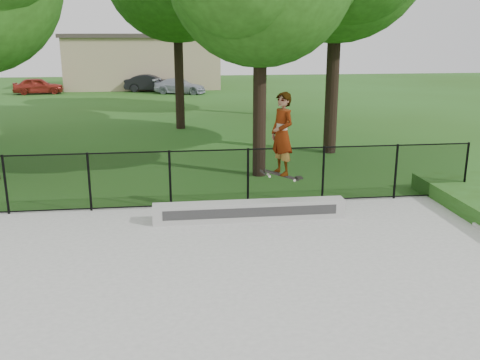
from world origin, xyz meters
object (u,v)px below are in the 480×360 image
at_px(car_a, 38,86).
at_px(skater_airborne, 282,135).
at_px(grind_ledge, 250,211).
at_px(car_b, 151,83).
at_px(car_c, 180,86).

distance_m(car_a, skater_airborne, 31.86).
height_order(grind_ledge, skater_airborne, skater_airborne).
xyz_separation_m(car_b, skater_airborne, (4.04, -29.99, 1.47)).
xyz_separation_m(grind_ledge, car_b, (-3.29, 29.98, 0.36)).
height_order(car_b, car_c, car_b).
bearing_deg(car_c, car_a, 100.48).
bearing_deg(car_b, skater_airborne, -165.00).
bearing_deg(car_b, car_c, -122.06).
xyz_separation_m(grind_ledge, skater_airborne, (0.75, -0.01, 1.82)).
relative_size(car_a, skater_airborne, 1.64).
distance_m(grind_ledge, car_b, 30.17).
distance_m(car_c, skater_airborne, 28.31).
distance_m(car_b, car_c, 2.81).
bearing_deg(car_b, car_a, 101.58).
distance_m(car_b, skater_airborne, 30.30).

